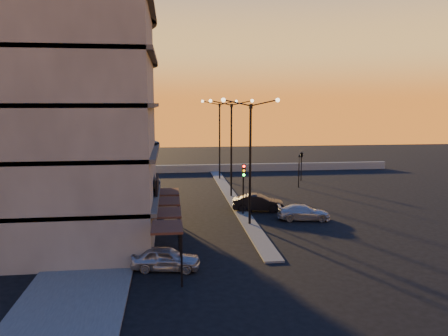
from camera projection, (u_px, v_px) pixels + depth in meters
ground at (250, 225)px, 32.97m from camera, size 120.00×120.00×0.00m
sidewalk_west at (114, 215)px, 35.61m from camera, size 5.00×40.00×0.12m
median at (231, 196)px, 42.78m from camera, size 1.20×36.00×0.12m
parapet at (229, 168)px, 58.66m from camera, size 44.00×0.50×1.00m
building at (48, 62)px, 29.54m from camera, size 14.35×17.08×25.00m
streetlamp_near at (250, 152)px, 32.15m from camera, size 4.32×0.32×9.51m
streetlamp_mid at (231, 140)px, 41.96m from camera, size 4.32×0.32×9.51m
streetlamp_far at (220, 133)px, 51.78m from camera, size 4.32×0.32×9.51m
traffic_light_main at (244, 181)px, 35.36m from camera, size 0.28×0.44×4.25m
signal_east_a at (299, 170)px, 47.40m from camera, size 0.13×0.16×3.60m
signal_east_b at (302, 155)px, 51.34m from camera, size 0.42×1.99×3.60m
car_hatchback at (166, 258)px, 24.06m from camera, size 3.97×2.14×1.28m
car_sedan at (258, 203)px, 37.16m from camera, size 4.52×2.27×1.42m
car_wagon at (304, 212)px, 34.38m from camera, size 4.32×2.23×1.20m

